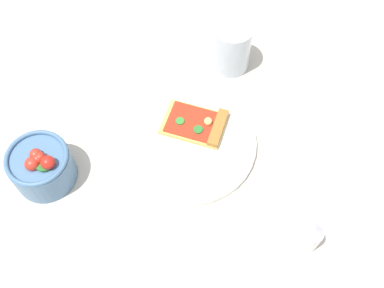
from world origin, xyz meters
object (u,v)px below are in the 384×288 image
object	(u,v)px
pizza_slice_main	(199,124)
salad_bowl	(41,166)
pepper_shaker	(310,237)
plate	(187,142)
soda_glass	(232,48)

from	to	relation	value
pizza_slice_main	salad_bowl	size ratio (longest dim) A/B	1.21
salad_bowl	pizza_slice_main	bearing A→B (deg)	22.58
salad_bowl	pepper_shaker	size ratio (longest dim) A/B	1.56
plate	pizza_slice_main	distance (m)	0.04
pizza_slice_main	soda_glass	world-z (taller)	soda_glass
salad_bowl	soda_glass	distance (m)	0.43
soda_glass	pepper_shaker	size ratio (longest dim) A/B	1.51
salad_bowl	pepper_shaker	distance (m)	0.48
salad_bowl	pepper_shaker	world-z (taller)	salad_bowl
pizza_slice_main	pepper_shaker	xyz separation A→B (m)	(0.19, -0.22, 0.01)
plate	pizza_slice_main	world-z (taller)	pizza_slice_main
plate	pepper_shaker	xyz separation A→B (m)	(0.21, -0.19, 0.03)
pepper_shaker	pizza_slice_main	bearing A→B (deg)	130.94
plate	pepper_shaker	bearing A→B (deg)	-41.30
plate	salad_bowl	xyz separation A→B (m)	(-0.25, -0.08, 0.03)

